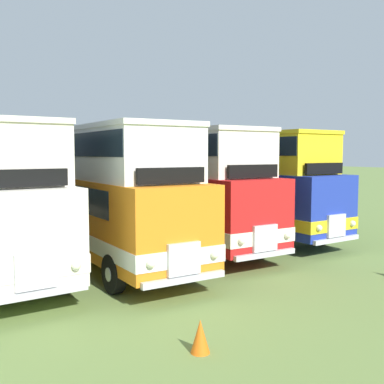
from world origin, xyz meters
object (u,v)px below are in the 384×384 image
(bus_fifth_in_row, at_px, (177,183))
(bus_sixth_in_row, at_px, (243,180))
(cone_near_end, at_px, (200,336))
(bus_fourth_in_row, at_px, (98,187))

(bus_fifth_in_row, distance_m, bus_sixth_in_row, 3.54)
(bus_fifth_in_row, relative_size, bus_sixth_in_row, 1.05)
(cone_near_end, bearing_deg, bus_fifth_in_row, 59.26)
(bus_fourth_in_row, relative_size, bus_sixth_in_row, 1.15)
(bus_fourth_in_row, xyz_separation_m, bus_fifth_in_row, (3.54, 0.40, -0.00))
(bus_fourth_in_row, height_order, cone_near_end, bus_fourth_in_row)
(bus_fifth_in_row, xyz_separation_m, bus_sixth_in_row, (3.53, 0.06, -0.00))
(bus_fifth_in_row, height_order, cone_near_end, bus_fifth_in_row)
(bus_sixth_in_row, bearing_deg, bus_fourth_in_row, -176.26)
(bus_fifth_in_row, xyz_separation_m, cone_near_end, (-5.15, -8.66, -2.16))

